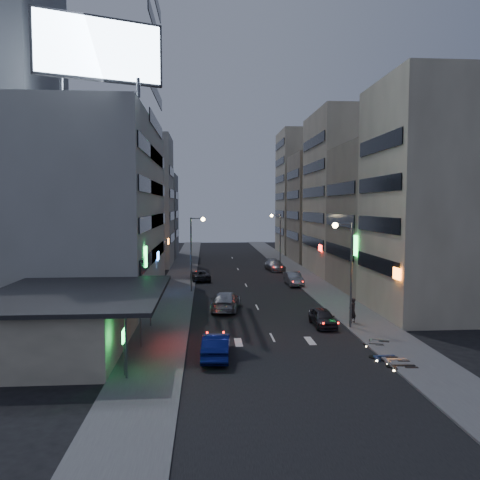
{
  "coord_description": "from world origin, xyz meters",
  "views": [
    {
      "loc": [
        -4.69,
        -28.45,
        9.4
      ],
      "look_at": [
        -1.48,
        15.42,
        6.15
      ],
      "focal_mm": 35.0,
      "sensor_mm": 36.0,
      "label": 1
    }
  ],
  "objects": [
    {
      "name": "ground",
      "position": [
        0.0,
        0.0,
        0.0
      ],
      "size": [
        180.0,
        180.0,
        0.0
      ],
      "primitive_type": "plane",
      "color": "black",
      "rests_on": "ground"
    },
    {
      "name": "sidewalk_left",
      "position": [
        -8.0,
        30.0,
        0.06
      ],
      "size": [
        4.0,
        120.0,
        0.12
      ],
      "primitive_type": "cube",
      "color": "#4C4C4F",
      "rests_on": "ground"
    },
    {
      "name": "sidewalk_right",
      "position": [
        8.0,
        30.0,
        0.06
      ],
      "size": [
        4.0,
        120.0,
        0.12
      ],
      "primitive_type": "cube",
      "color": "#4C4C4F",
      "rests_on": "ground"
    },
    {
      "name": "food_court",
      "position": [
        -13.9,
        2.0,
        1.98
      ],
      "size": [
        11.0,
        13.0,
        3.88
      ],
      "color": "beige",
      "rests_on": "ground"
    },
    {
      "name": "white_building",
      "position": [
        -17.0,
        20.0,
        9.0
      ],
      "size": [
        14.0,
        24.0,
        18.0
      ],
      "primitive_type": "cube",
      "color": "#A5A5A1",
      "rests_on": "ground"
    },
    {
      "name": "grey_tower",
      "position": [
        -26.0,
        23.0,
        17.0
      ],
      "size": [
        10.0,
        14.0,
        34.0
      ],
      "primitive_type": "cube",
      "color": "slate",
      "rests_on": "ground"
    },
    {
      "name": "shophouse_near",
      "position": [
        15.0,
        10.5,
        10.0
      ],
      "size": [
        10.0,
        11.0,
        20.0
      ],
      "primitive_type": "cube",
      "color": "beige",
      "rests_on": "ground"
    },
    {
      "name": "shophouse_mid",
      "position": [
        15.5,
        22.0,
        8.0
      ],
      "size": [
        11.0,
        12.0,
        16.0
      ],
      "primitive_type": "cube",
      "color": "gray",
      "rests_on": "ground"
    },
    {
      "name": "shophouse_far",
      "position": [
        15.0,
        35.0,
        11.0
      ],
      "size": [
        10.0,
        14.0,
        22.0
      ],
      "primitive_type": "cube",
      "color": "beige",
      "rests_on": "ground"
    },
    {
      "name": "far_left_a",
      "position": [
        -15.5,
        45.0,
        10.0
      ],
      "size": [
        11.0,
        10.0,
        20.0
      ],
      "primitive_type": "cube",
      "color": "#A5A5A1",
      "rests_on": "ground"
    },
    {
      "name": "far_left_b",
      "position": [
        -16.0,
        58.0,
        7.5
      ],
      "size": [
        12.0,
        10.0,
        15.0
      ],
      "primitive_type": "cube",
      "color": "slate",
      "rests_on": "ground"
    },
    {
      "name": "far_right_a",
      "position": [
        15.5,
        50.0,
        9.0
      ],
      "size": [
        11.0,
        12.0,
        18.0
      ],
      "primitive_type": "cube",
      "color": "gray",
      "rests_on": "ground"
    },
    {
      "name": "far_right_b",
      "position": [
        16.0,
        64.0,
        12.0
      ],
      "size": [
        12.0,
        12.0,
        24.0
      ],
      "primitive_type": "cube",
      "color": "beige",
      "rests_on": "ground"
    },
    {
      "name": "billboard",
      "position": [
        -12.99,
        9.97,
        21.66
      ],
      "size": [
        9.52,
        3.75,
        6.2
      ],
      "rotation": [
        0.0,
        0.0,
        0.35
      ],
      "color": "#595B60",
      "rests_on": "white_building"
    },
    {
      "name": "street_lamp_right_near",
      "position": [
        5.9,
        6.0,
        5.36
      ],
      "size": [
        1.6,
        0.44,
        8.02
      ],
      "color": "#595B60",
      "rests_on": "sidewalk_right"
    },
    {
      "name": "street_lamp_left",
      "position": [
        -5.9,
        22.0,
        5.36
      ],
      "size": [
        1.6,
        0.44,
        8.02
      ],
      "color": "#595B60",
      "rests_on": "sidewalk_left"
    },
    {
      "name": "street_lamp_right_far",
      "position": [
        5.9,
        40.0,
        5.36
      ],
      "size": [
        1.6,
        0.44,
        8.02
      ],
      "color": "#595B60",
      "rests_on": "sidewalk_right"
    },
    {
      "name": "parked_car_right_near",
      "position": [
        4.35,
        6.84,
        0.68
      ],
      "size": [
        1.65,
        4.02,
        1.36
      ],
      "primitive_type": "imported",
      "rotation": [
        0.0,
        0.0,
        0.01
      ],
      "color": "#2A2A30",
      "rests_on": "ground"
    },
    {
      "name": "parked_car_right_mid",
      "position": [
        5.6,
        25.64,
        0.77
      ],
      "size": [
        1.73,
        4.71,
        1.54
      ],
      "primitive_type": "imported",
      "rotation": [
        0.0,
        0.0,
        0.02
      ],
      "color": "#94959B",
      "rests_on": "ground"
    },
    {
      "name": "parked_car_left",
      "position": [
        -5.43,
        29.84,
        0.66
      ],
      "size": [
        2.78,
        5.01,
        1.33
      ],
      "primitive_type": "imported",
      "rotation": [
        0.0,
        0.0,
        3.27
      ],
      "color": "#29282D",
      "rests_on": "ground"
    },
    {
      "name": "parked_car_right_far",
      "position": [
        5.22,
        38.11,
        0.76
      ],
      "size": [
        2.79,
        5.5,
        1.53
      ],
      "primitive_type": "imported",
      "rotation": [
        0.0,
        0.0,
        0.13
      ],
      "color": "gray",
      "rests_on": "ground"
    },
    {
      "name": "road_car_blue",
      "position": [
        -4.09,
        -0.15,
        0.77
      ],
      "size": [
        1.95,
        4.78,
        1.54
      ],
      "primitive_type": "imported",
      "rotation": [
        0.0,
        0.0,
        3.07
      ],
      "color": "navy",
      "rests_on": "ground"
    },
    {
      "name": "road_car_silver",
      "position": [
        -2.93,
        13.08,
        0.82
      ],
      "size": [
        3.22,
        5.97,
        1.64
      ],
      "primitive_type": "imported",
      "rotation": [
        0.0,
        0.0,
        2.97
      ],
      "color": "#9EA0A6",
      "rests_on": "ground"
    },
    {
      "name": "person",
      "position": [
        6.86,
        7.27,
        1.11
      ],
      "size": [
        0.86,
        0.81,
        1.97
      ],
      "primitive_type": "imported",
      "rotation": [
        0.0,
        0.0,
        3.77
      ],
      "color": "black",
      "rests_on": "sidewalk_right"
    },
    {
      "name": "scooter_black_a",
      "position": [
        7.41,
        -2.64,
        0.74
      ],
      "size": [
        0.82,
        2.07,
        1.24
      ],
      "primitive_type": null,
      "rotation": [
        0.0,
        0.0,
        1.5
      ],
      "color": "black",
      "rests_on": "sidewalk_right"
    },
    {
      "name": "scooter_silver_a",
      "position": [
        7.42,
        -1.55,
        0.7
      ],
      "size": [
        0.79,
        1.95,
        1.16
      ],
      "primitive_type": null,
      "rotation": [
        0.0,
        0.0,
        1.49
      ],
      "color": "#B8BBC0",
      "rests_on": "sidewalk_right"
    },
    {
      "name": "scooter_blue",
      "position": [
        6.94,
        -0.77,
        0.73
      ],
      "size": [
        0.75,
        2.02,
        1.22
      ],
      "primitive_type": null,
      "rotation": [
        0.0,
        0.0,
        1.61
      ],
      "color": "navy",
      "rests_on": "sidewalk_right"
    },
    {
      "name": "scooter_black_b",
      "position": [
        7.19,
        1.52,
        0.62
      ],
      "size": [
        1.03,
        1.73,
        1.0
      ],
      "primitive_type": null,
      "rotation": [
        0.0,
        0.0,
        1.25
      ],
      "color": "black",
      "rests_on": "sidewalk_right"
    },
    {
      "name": "scooter_silver_b",
      "position": [
        7.9,
        2.33,
        0.7
      ],
      "size": [
        1.37,
        1.98,
        1.16
      ],
      "primitive_type": null,
      "rotation": [
        0.0,
        0.0,
        1.14
      ],
      "color": "#96979D",
      "rests_on": "sidewalk_right"
    }
  ]
}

